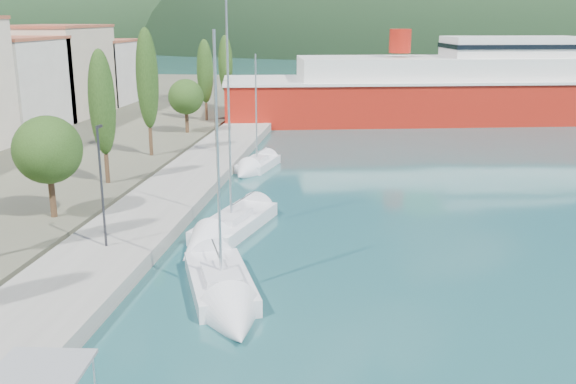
# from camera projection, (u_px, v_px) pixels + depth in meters

# --- Properties ---
(ground) EXTENTS (1400.00, 1400.00, 0.00)m
(ground) POSITION_uv_depth(u_px,v_px,m) (350.00, 75.00, 134.15)
(ground) COLOR #215557
(quay) EXTENTS (5.00, 88.00, 0.80)m
(quay) POSITION_uv_depth(u_px,v_px,m) (182.00, 186.00, 45.14)
(quay) COLOR gray
(quay) RESTS_ON ground
(tree_row) EXTENTS (3.86, 62.46, 10.85)m
(tree_row) POSITION_uv_depth(u_px,v_px,m) (128.00, 101.00, 47.97)
(tree_row) COLOR #47301E
(tree_row) RESTS_ON land_strip
(lamp_posts) EXTENTS (0.15, 44.13, 6.06)m
(lamp_posts) POSITION_uv_depth(u_px,v_px,m) (113.00, 175.00, 32.66)
(lamp_posts) COLOR #2D2D33
(lamp_posts) RESTS_ON quay
(sailboat_near) EXTENTS (5.51, 9.00, 12.43)m
(sailboat_near) POSITION_uv_depth(u_px,v_px,m) (227.00, 303.00, 26.77)
(sailboat_near) COLOR silver
(sailboat_near) RESTS_ON ground
(sailboat_mid) EXTENTS (4.67, 9.93, 13.82)m
(sailboat_mid) POSITION_uv_depth(u_px,v_px,m) (217.00, 236.00, 34.94)
(sailboat_mid) COLOR silver
(sailboat_mid) RESTS_ON ground
(sailboat_far) EXTENTS (3.39, 7.07, 9.98)m
(sailboat_far) POSITION_uv_depth(u_px,v_px,m) (251.00, 169.00, 50.58)
(sailboat_far) COLOR silver
(sailboat_far) RESTS_ON ground
(ferry) EXTENTS (57.19, 22.41, 11.11)m
(ferry) POSITION_uv_depth(u_px,v_px,m) (464.00, 91.00, 75.60)
(ferry) COLOR #A2190E
(ferry) RESTS_ON ground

